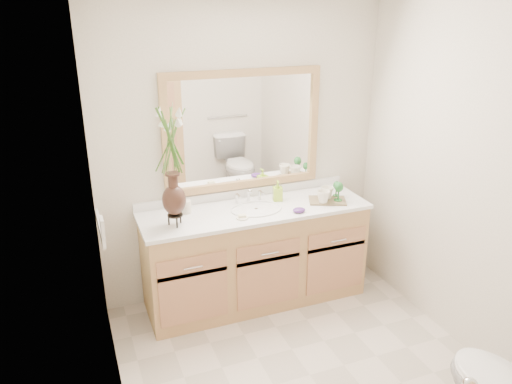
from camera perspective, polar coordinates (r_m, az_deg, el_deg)
name	(u,v)px	position (r m, az deg, el deg)	size (l,w,h in m)	color
floor	(310,375)	(3.62, 6.17, -20.08)	(2.60, 2.60, 0.00)	beige
wall_back	(243,154)	(4.10, -1.54, 4.31)	(2.40, 0.02, 2.40)	white
wall_front	(485,343)	(2.08, 24.72, -15.36)	(2.40, 0.02, 2.40)	white
wall_left	(109,246)	(2.67, -16.45, -5.97)	(0.02, 2.60, 2.40)	white
wall_right	(475,187)	(3.68, 23.77, 0.53)	(0.02, 2.60, 2.40)	white
vanity	(255,256)	(4.16, -0.08, -7.37)	(1.80, 0.55, 0.80)	tan
counter	(255,210)	(3.98, -0.08, -2.10)	(1.84, 0.57, 0.03)	white
sink	(256,216)	(3.98, 0.02, -2.71)	(0.38, 0.34, 0.23)	white
mirror	(243,131)	(4.03, -1.46, 7.03)	(1.32, 0.04, 0.97)	white
switch_plate	(102,227)	(3.46, -17.17, -3.79)	(0.02, 0.12, 0.12)	white
flower_vase	(171,151)	(3.53, -9.69, 4.66)	(0.20, 0.20, 0.84)	black
tumbler	(186,207)	(3.91, -7.99, -1.70)	(0.08, 0.08, 0.10)	silver
soap_dish	(242,217)	(3.79, -1.59, -2.91)	(0.09, 0.09, 0.03)	silver
soap_bottle	(278,192)	(4.12, 2.48, 0.04)	(0.07, 0.07, 0.15)	#A9DA33
purple_dish	(299,210)	(3.91, 4.94, -2.07)	(0.10, 0.08, 0.04)	#512775
tray	(327,201)	(4.15, 8.16, -0.98)	(0.30, 0.20, 0.01)	brown
mug_left	(323,196)	(4.07, 7.71, -0.49)	(0.11, 0.10, 0.11)	silver
mug_right	(327,192)	(4.16, 8.13, -0.03)	(0.10, 0.10, 0.10)	silver
goblet_front	(339,188)	(4.11, 9.45, 0.44)	(0.07, 0.07, 0.16)	#246E2D
goblet_back	(336,186)	(4.22, 9.18, 0.68)	(0.06, 0.06, 0.13)	#246E2D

